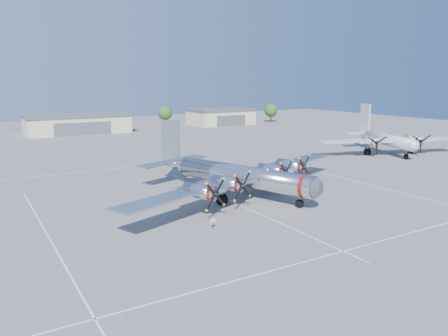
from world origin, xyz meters
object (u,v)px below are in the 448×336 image
main_bomber_b29 (235,194)px  hangar_east (221,116)px  twin_engine_east (385,153)px  tree_far_east (271,110)px  tree_east (165,113)px  info_placard (213,222)px  hangar_center (77,123)px

main_bomber_b29 → hangar_east: bearing=40.7°
twin_engine_east → hangar_east: bearing=107.6°
hangar_east → tree_far_east: tree_far_east is taller
tree_east → twin_engine_east: 78.15m
info_placard → twin_engine_east: bearing=14.0°
tree_east → info_placard: bearing=-110.5°
tree_far_east → info_placard: tree_far_east is taller
tree_east → info_placard: tree_east is taller
info_placard → tree_east: bearing=60.7°
tree_east → tree_far_east: bearing=-11.9°
hangar_east → twin_engine_east: 70.25m
hangar_center → tree_east: tree_east is taller
info_placard → hangar_center: bearing=76.9°
tree_far_east → main_bomber_b29: 103.95m
tree_east → main_bomber_b29: (-27.83, -88.34, -4.22)m
hangar_east → tree_east: (-18.00, 6.04, 1.51)m
hangar_center → tree_far_east: size_ratio=4.31×
tree_east → twin_engine_east: size_ratio=0.21×
main_bomber_b29 → twin_engine_east: size_ratio=1.35×
info_placard → main_bomber_b29: bearing=39.8°
hangar_east → tree_east: bearing=161.5°
hangar_center → info_placard: (-7.02, -92.72, -1.95)m
hangar_center → twin_engine_east: (46.74, -70.19, -2.71)m
hangar_east → main_bomber_b29: bearing=-119.1°
hangar_center → hangar_east: (48.00, 0.00, 0.00)m
tree_far_east → tree_east: bearing=168.1°
hangar_center → twin_engine_east: hangar_center is taller
tree_far_east → main_bomber_b29: tree_far_east is taller
tree_far_east → main_bomber_b29: bearing=-129.3°
hangar_center → info_placard: bearing=-94.3°
hangar_east → tree_east: tree_east is taller
hangar_center → twin_engine_east: size_ratio=0.93×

